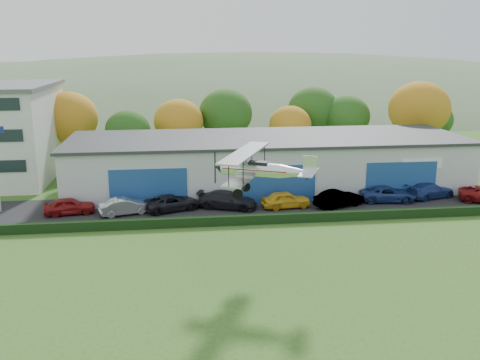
{
  "coord_description": "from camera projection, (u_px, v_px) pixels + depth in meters",
  "views": [
    {
      "loc": [
        -4.42,
        -24.77,
        14.34
      ],
      "look_at": [
        0.02,
        11.07,
        5.13
      ],
      "focal_mm": 39.38,
      "sensor_mm": 36.0,
      "label": 1
    }
  ],
  "objects": [
    {
      "name": "car_4",
      "position": [
        286.0,
        200.0,
        47.75
      ],
      "size": [
        4.61,
        2.3,
        1.51
      ],
      "primitive_type": "imported",
      "rotation": [
        0.0,
        0.0,
        1.69
      ],
      "color": "gold",
      "rests_on": "apron"
    },
    {
      "name": "car_5",
      "position": [
        339.0,
        199.0,
        47.99
      ],
      "size": [
        5.0,
        3.33,
        1.56
      ],
      "primitive_type": "imported",
      "rotation": [
        0.0,
        0.0,
        1.96
      ],
      "color": "gray",
      "rests_on": "apron"
    },
    {
      "name": "ground",
      "position": [
        265.0,
        325.0,
        27.89
      ],
      "size": [
        300.0,
        300.0,
        0.0
      ],
      "primitive_type": "plane",
      "color": "#2F5C1D",
      "rests_on": "ground"
    },
    {
      "name": "car_1",
      "position": [
        125.0,
        206.0,
        45.85
      ],
      "size": [
        4.71,
        2.8,
        1.46
      ],
      "primitive_type": "imported",
      "rotation": [
        0.0,
        0.0,
        1.87
      ],
      "color": "silver",
      "rests_on": "apron"
    },
    {
      "name": "hangar",
      "position": [
        267.0,
        162.0,
        54.73
      ],
      "size": [
        40.6,
        12.6,
        5.3
      ],
      "color": "#B2B7BC",
      "rests_on": "ground"
    },
    {
      "name": "distant_hills",
      "position": [
        176.0,
        136.0,
        165.21
      ],
      "size": [
        430.0,
        196.0,
        56.0
      ],
      "color": "#4C6642",
      "rests_on": "ground"
    },
    {
      "name": "car_2",
      "position": [
        172.0,
        203.0,
        47.03
      ],
      "size": [
        5.52,
        3.87,
        1.4
      ],
      "primitive_type": "imported",
      "rotation": [
        0.0,
        0.0,
        1.91
      ],
      "color": "black",
      "rests_on": "apron"
    },
    {
      "name": "biplane",
      "position": [
        260.0,
        168.0,
        33.81
      ],
      "size": [
        6.93,
        7.6,
        2.91
      ],
      "rotation": [
        0.0,
        0.0,
        -0.41
      ],
      "color": "silver"
    },
    {
      "name": "apron",
      "position": [
        259.0,
        206.0,
        48.43
      ],
      "size": [
        48.0,
        9.0,
        0.05
      ],
      "primitive_type": "cube",
      "color": "black",
      "rests_on": "ground"
    },
    {
      "name": "car_0",
      "position": [
        70.0,
        206.0,
        45.89
      ],
      "size": [
        4.58,
        2.43,
        1.48
      ],
      "primitive_type": "imported",
      "rotation": [
        0.0,
        0.0,
        1.73
      ],
      "color": "maroon",
      "rests_on": "apron"
    },
    {
      "name": "tree_belt",
      "position": [
        218.0,
        118.0,
        65.66
      ],
      "size": [
        75.7,
        13.22,
        10.12
      ],
      "color": "#3D2614",
      "rests_on": "ground"
    },
    {
      "name": "car_3",
      "position": [
        227.0,
        200.0,
        47.6
      ],
      "size": [
        5.79,
        3.87,
        1.56
      ],
      "primitive_type": "imported",
      "rotation": [
        0.0,
        0.0,
        1.22
      ],
      "color": "black",
      "rests_on": "apron"
    },
    {
      "name": "car_7",
      "position": [
        430.0,
        190.0,
        50.88
      ],
      "size": [
        5.42,
        3.51,
        1.46
      ],
      "primitive_type": "imported",
      "rotation": [
        0.0,
        0.0,
        1.89
      ],
      "color": "navy",
      "rests_on": "apron"
    },
    {
      "name": "car_6",
      "position": [
        388.0,
        194.0,
        49.71
      ],
      "size": [
        5.39,
        2.95,
        1.43
      ],
      "primitive_type": "imported",
      "rotation": [
        0.0,
        0.0,
        1.46
      ],
      "color": "navy",
      "rests_on": "apron"
    },
    {
      "name": "hedge",
      "position": [
        268.0,
        219.0,
        43.72
      ],
      "size": [
        46.0,
        0.6,
        0.8
      ],
      "primitive_type": "cube",
      "color": "black",
      "rests_on": "ground"
    }
  ]
}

